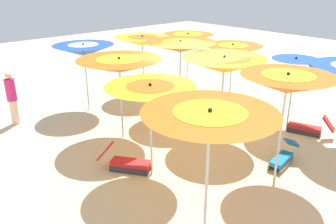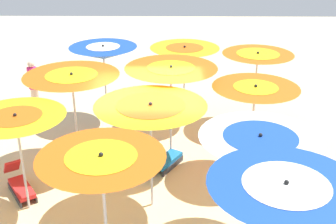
{
  "view_description": "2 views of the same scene",
  "coord_description": "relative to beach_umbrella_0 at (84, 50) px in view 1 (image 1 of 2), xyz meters",
  "views": [
    {
      "loc": [
        -6.84,
        -6.43,
        4.31
      ],
      "look_at": [
        -1.46,
        -0.49,
        1.11
      ],
      "focal_mm": 36.68,
      "sensor_mm": 36.0,
      "label": 1
    },
    {
      "loc": [
        0.58,
        -8.75,
        5.68
      ],
      "look_at": [
        0.46,
        0.94,
        1.36
      ],
      "focal_mm": 47.08,
      "sensor_mm": 36.0,
      "label": 2
    }
  ],
  "objects": [
    {
      "name": "beachgoer_0",
      "position": [
        -2.31,
        0.45,
        -1.19
      ],
      "size": [
        0.3,
        0.3,
        1.65
      ],
      "rotation": [
        0.0,
        0.0,
        2.25
      ],
      "color": "beige",
      "rests_on": "ground"
    },
    {
      "name": "beach_umbrella_9",
      "position": [
        3.9,
        -2.99,
        -0.09
      ],
      "size": [
        1.99,
        1.99,
        2.21
      ],
      "color": "silver",
      "rests_on": "ground"
    },
    {
      "name": "beach_umbrella_6",
      "position": [
        1.59,
        -4.5,
        0.08
      ],
      "size": [
        2.22,
        2.22,
        2.39
      ],
      "color": "silver",
      "rests_on": "ground"
    },
    {
      "name": "beach_umbrella_3",
      "position": [
        -1.7,
        -6.89,
        0.16
      ],
      "size": [
        2.13,
        2.13,
        2.46
      ],
      "color": "silver",
      "rests_on": "ground"
    },
    {
      "name": "lounger_1",
      "position": [
        3.72,
        -6.04,
        -1.85
      ],
      "size": [
        0.69,
        1.29,
        0.64
      ],
      "rotation": [
        0.0,
        0.0,
        8.17
      ],
      "color": "#333338",
      "rests_on": "ground"
    },
    {
      "name": "beach_umbrella_0",
      "position": [
        0.0,
        0.0,
        0.0
      ],
      "size": [
        1.97,
        1.97,
        2.3
      ],
      "color": "silver",
      "rests_on": "ground"
    },
    {
      "name": "beach_umbrella_7",
      "position": [
        0.96,
        -6.66,
        0.18
      ],
      "size": [
        1.95,
        1.95,
        2.49
      ],
      "color": "silver",
      "rests_on": "ground"
    },
    {
      "name": "lounger_0",
      "position": [
        1.62,
        -6.47,
        -1.85
      ],
      "size": [
        1.27,
        0.49,
        0.57
      ],
      "rotation": [
        0.0,
        0.0,
        3.29
      ],
      "color": "olive",
      "rests_on": "ground"
    },
    {
      "name": "beach_umbrella_1",
      "position": [
        -0.37,
        -2.55,
        0.03
      ],
      "size": [
        2.28,
        2.28,
        2.32
      ],
      "color": "silver",
      "rests_on": "ground"
    },
    {
      "name": "beach_umbrella_8",
      "position": [
        4.41,
        -0.37,
        -0.06
      ],
      "size": [
        2.01,
        2.01,
        2.21
      ],
      "color": "silver",
      "rests_on": "ground"
    },
    {
      "name": "lounger_3",
      "position": [
        -1.36,
        -4.11,
        -1.84
      ],
      "size": [
        1.02,
        1.26,
        0.63
      ],
      "rotation": [
        0.0,
        0.0,
        5.31
      ],
      "color": "#333338",
      "rests_on": "ground"
    },
    {
      "name": "lounger_2",
      "position": [
        1.82,
        -3.02,
        -1.85
      ],
      "size": [
        1.05,
        1.38,
        0.57
      ],
      "rotation": [
        0.0,
        0.0,
        7.3
      ],
      "color": "#333338",
      "rests_on": "ground"
    },
    {
      "name": "beach_umbrella_5",
      "position": [
        1.98,
        -2.45,
        0.21
      ],
      "size": [
        2.21,
        2.21,
        2.48
      ],
      "color": "silver",
      "rests_on": "ground"
    },
    {
      "name": "beach_umbrella_10",
      "position": [
        3.57,
        -5.45,
        -0.11
      ],
      "size": [
        2.19,
        2.19,
        2.21
      ],
      "color": "silver",
      "rests_on": "ground"
    },
    {
      "name": "beach_umbrella_2",
      "position": [
        -1.03,
        -4.64,
        -0.1
      ],
      "size": [
        1.96,
        1.96,
        2.21
      ],
      "color": "silver",
      "rests_on": "ground"
    },
    {
      "name": "ground",
      "position": [
        1.45,
        -3.59,
        -2.07
      ],
      "size": [
        37.0,
        37.0,
        0.04
      ],
      "primitive_type": "cube",
      "color": "beige"
    },
    {
      "name": "beach_umbrella_4",
      "position": [
        2.36,
        -0.07,
        0.02
      ],
      "size": [
        2.0,
        2.0,
        2.3
      ],
      "color": "silver",
      "rests_on": "ground"
    }
  ]
}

